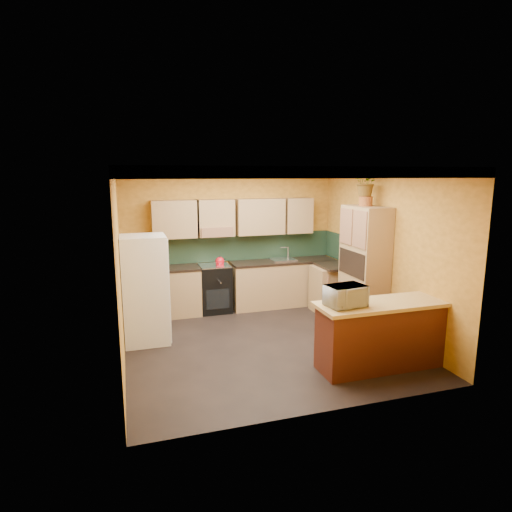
{
  "coord_description": "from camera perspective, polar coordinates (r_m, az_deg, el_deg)",
  "views": [
    {
      "loc": [
        -2.0,
        -6.06,
        2.63
      ],
      "look_at": [
        0.01,
        0.45,
        1.31
      ],
      "focal_mm": 30.0,
      "sensor_mm": 36.0,
      "label": 1
    }
  ],
  "objects": [
    {
      "name": "base_cabinets_back",
      "position": [
        8.45,
        -1.37,
        -4.09
      ],
      "size": [
        3.65,
        0.6,
        0.88
      ],
      "primitive_type": "cube",
      "color": "tan",
      "rests_on": "ground"
    },
    {
      "name": "bar_top",
      "position": [
        6.05,
        16.81,
        -6.11
      ],
      "size": [
        1.9,
        0.65,
        0.05
      ],
      "primitive_type": "cube",
      "color": "tan",
      "rests_on": "breakfast_bar"
    },
    {
      "name": "countertop_back",
      "position": [
        8.34,
        -1.38,
        -1.04
      ],
      "size": [
        3.65,
        0.62,
        0.04
      ],
      "primitive_type": "cube",
      "color": "black",
      "rests_on": "base_cabinets_back"
    },
    {
      "name": "sink",
      "position": [
        8.57,
        3.61,
        -0.49
      ],
      "size": [
        0.48,
        0.4,
        0.03
      ],
      "primitive_type": "cube",
      "color": "silver",
      "rests_on": "countertop_back"
    },
    {
      "name": "pantry",
      "position": [
        7.49,
        14.21,
        -1.59
      ],
      "size": [
        0.48,
        0.9,
        2.1
      ],
      "primitive_type": "cube",
      "color": "tan",
      "rests_on": "ground"
    },
    {
      "name": "fern",
      "position": [
        7.36,
        14.53,
        9.57
      ],
      "size": [
        0.53,
        0.49,
        0.48
      ],
      "primitive_type": "imported",
      "rotation": [
        0.0,
        0.0,
        -0.33
      ],
      "color": "tan",
      "rests_on": "fern_pot"
    },
    {
      "name": "base_cabinets_right",
      "position": [
        8.41,
        10.34,
        -4.33
      ],
      "size": [
        0.6,
        0.8,
        0.88
      ],
      "primitive_type": "cube",
      "color": "tan",
      "rests_on": "ground"
    },
    {
      "name": "countertop_right",
      "position": [
        8.31,
        10.45,
        -1.27
      ],
      "size": [
        0.62,
        0.8,
        0.04
      ],
      "primitive_type": "cube",
      "color": "black",
      "rests_on": "base_cabinets_right"
    },
    {
      "name": "stove",
      "position": [
        8.3,
        -5.53,
        -4.3
      ],
      "size": [
        0.58,
        0.58,
        0.91
      ],
      "primitive_type": "cube",
      "color": "black",
      "rests_on": "ground"
    },
    {
      "name": "fern_pot",
      "position": [
        7.37,
        14.42,
        7.1
      ],
      "size": [
        0.22,
        0.22,
        0.16
      ],
      "primitive_type": "cylinder",
      "color": "brown",
      "rests_on": "pantry"
    },
    {
      "name": "room_shell",
      "position": [
        6.67,
        0.49,
        6.28
      ],
      "size": [
        4.24,
        4.24,
        2.72
      ],
      "color": "black",
      "rests_on": "ground"
    },
    {
      "name": "breakfast_bar",
      "position": [
        6.2,
        16.57,
        -10.23
      ],
      "size": [
        1.8,
        0.55,
        0.88
      ],
      "primitive_type": "cube",
      "color": "#4F2112",
      "rests_on": "ground"
    },
    {
      "name": "microwave",
      "position": [
        5.7,
        11.86,
        -5.2
      ],
      "size": [
        0.55,
        0.41,
        0.28
      ],
      "primitive_type": "imported",
      "rotation": [
        0.0,
        0.0,
        0.15
      ],
      "color": "silver",
      "rests_on": "bar_top"
    },
    {
      "name": "kettle",
      "position": [
        8.15,
        -4.84,
        -0.64
      ],
      "size": [
        0.19,
        0.19,
        0.18
      ],
      "primitive_type": null,
      "rotation": [
        0.0,
        0.0,
        -0.1
      ],
      "color": "red",
      "rests_on": "stove"
    },
    {
      "name": "fridge",
      "position": [
        6.91,
        -14.59,
        -4.34
      ],
      "size": [
        0.68,
        0.66,
        1.7
      ],
      "primitive_type": "cube",
      "color": "silver",
      "rests_on": "ground"
    }
  ]
}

